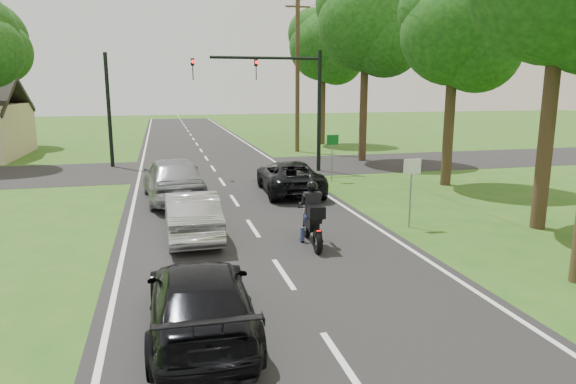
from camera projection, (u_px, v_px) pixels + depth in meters
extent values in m
plane|color=#265618|center=(283.00, 274.00, 11.85)|extent=(140.00, 140.00, 0.00)
cube|color=black|center=(228.00, 191.00, 21.35)|extent=(8.00, 100.00, 0.01)
cube|color=black|center=(213.00, 169.00, 27.06)|extent=(60.00, 7.00, 0.01)
torus|color=black|center=(307.00, 227.00, 14.65)|extent=(0.18, 0.64, 0.63)
torus|color=black|center=(318.00, 242.00, 13.27)|extent=(0.21, 0.70, 0.69)
cube|color=black|center=(311.00, 223.00, 13.99)|extent=(0.34, 0.93, 0.29)
sphere|color=black|center=(309.00, 215.00, 14.19)|extent=(0.32, 0.32, 0.32)
cube|color=black|center=(314.00, 220.00, 13.64)|extent=(0.36, 0.55, 0.10)
cube|color=#FF0C07|center=(319.00, 231.00, 13.10)|extent=(0.10, 0.04, 0.05)
cylinder|color=silver|center=(321.00, 239.00, 13.57)|extent=(0.14, 0.77, 0.09)
cylinder|color=black|center=(308.00, 207.00, 14.34)|extent=(0.59, 0.08, 0.03)
cube|color=black|center=(316.00, 212.00, 13.30)|extent=(0.45, 0.41, 0.31)
cube|color=black|center=(313.00, 203.00, 13.74)|extent=(0.40, 0.24, 0.57)
sphere|color=black|center=(312.00, 186.00, 13.71)|extent=(0.29, 0.29, 0.29)
cylinder|color=navy|center=(302.00, 235.00, 14.20)|extent=(0.12, 0.12, 0.43)
cylinder|color=navy|center=(317.00, 234.00, 14.27)|extent=(0.12, 0.12, 0.43)
imported|color=black|center=(289.00, 177.00, 20.79)|extent=(2.41, 4.84, 1.32)
imported|color=#B6B7BB|center=(192.00, 214.00, 14.59)|extent=(1.50, 4.10, 1.34)
imported|color=#9B9EA2|center=(173.00, 178.00, 19.29)|extent=(2.45, 5.21, 1.72)
imported|color=black|center=(200.00, 300.00, 8.85)|extent=(1.86, 4.41, 1.27)
cylinder|color=black|center=(319.00, 112.00, 25.78)|extent=(0.20, 0.20, 6.00)
cylinder|color=black|center=(266.00, 58.00, 24.61)|extent=(5.40, 0.14, 0.14)
imported|color=black|center=(256.00, 70.00, 24.61)|extent=(0.16, 0.36, 1.00)
imported|color=black|center=(193.00, 69.00, 23.90)|extent=(0.16, 0.36, 1.00)
sphere|color=#FF0C07|center=(257.00, 62.00, 24.37)|extent=(0.16, 0.16, 0.16)
sphere|color=#FF0C07|center=(193.00, 62.00, 23.66)|extent=(0.16, 0.16, 0.16)
cylinder|color=black|center=(109.00, 111.00, 27.13)|extent=(0.20, 0.20, 6.00)
cylinder|color=#4E3A23|center=(297.00, 75.00, 33.21)|extent=(0.28, 0.28, 10.00)
cube|color=#4E3A23|center=(298.00, 7.00, 32.37)|extent=(1.60, 0.10, 0.10)
cylinder|color=slate|center=(410.00, 196.00, 15.60)|extent=(0.05, 0.05, 2.00)
cube|color=silver|center=(412.00, 166.00, 15.39)|extent=(0.55, 0.04, 0.45)
cylinder|color=slate|center=(332.00, 160.00, 23.26)|extent=(0.05, 0.05, 2.00)
cube|color=#0C591E|center=(333.00, 140.00, 23.05)|extent=(0.55, 0.04, 0.45)
cylinder|color=#332316|center=(548.00, 118.00, 15.07)|extent=(0.44, 0.44, 6.72)
cylinder|color=#332316|center=(449.00, 118.00, 22.05)|extent=(0.44, 0.44, 5.88)
sphere|color=#11360E|center=(455.00, 31.00, 21.33)|extent=(4.50, 4.50, 4.50)
sphere|color=#11360E|center=(478.00, 49.00, 21.08)|extent=(3.60, 3.60, 3.60)
cylinder|color=#332316|center=(364.00, 100.00, 29.38)|extent=(0.44, 0.44, 7.00)
sphere|color=#11360E|center=(366.00, 22.00, 28.52)|extent=(5.40, 5.40, 5.40)
sphere|color=#11360E|center=(386.00, 38.00, 28.22)|extent=(4.32, 4.32, 4.32)
cylinder|color=#332316|center=(322.00, 101.00, 38.08)|extent=(0.44, 0.44, 6.44)
sphere|color=#11360E|center=(323.00, 46.00, 37.29)|extent=(4.95, 4.95, 4.95)
sphere|color=#11360E|center=(337.00, 57.00, 37.02)|extent=(3.96, 3.96, 3.96)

